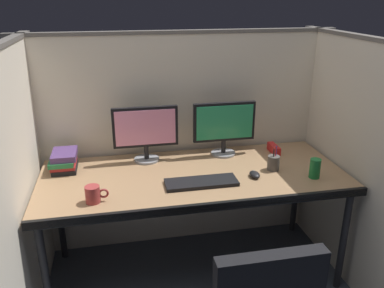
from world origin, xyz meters
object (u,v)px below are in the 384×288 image
Objects in this scene: red_stapler at (274,149)px; monitor_right at (224,125)px; pen_cup at (273,163)px; desk at (194,181)px; soda_can at (315,168)px; keyboard_main at (201,182)px; monitor_left at (145,130)px; book_stack at (64,161)px; computer_mouse at (255,174)px; coffee_mug at (93,194)px.

monitor_right is at bearing 173.70° from red_stapler.
pen_cup is (0.24, -0.32, -0.17)m from monitor_right.
desk is 0.47m from monitor_right.
monitor_right is 0.67m from soda_can.
desk is at bearing 96.42° from keyboard_main.
soda_can is (0.98, -0.47, -0.15)m from monitor_left.
pen_cup is at bearing -11.51° from book_stack.
red_stapler is (0.27, 0.36, 0.01)m from computer_mouse.
red_stapler is (0.90, -0.03, -0.19)m from monitor_left.
soda_can is at bearing -12.30° from computer_mouse.
monitor_left is 0.86m from pen_cup.
soda_can is at bearing -37.54° from pen_cup.
book_stack reaches higher than desk.
red_stapler is at bearing 66.99° from pen_cup.
monitor_right is at bearing 2.69° from book_stack.
monitor_right is 0.41m from red_stapler.
desk is 15.57× the size of soda_can.
monitor_right reaches higher than keyboard_main.
monitor_left reaches higher than book_stack.
desk is at bearing -46.12° from monitor_left.
red_stapler is 1.19× the size of coffee_mug.
desk is at bearing -16.35° from book_stack.
coffee_mug is at bearing -172.53° from computer_mouse.
pen_cup is at bearing -52.64° from monitor_right.
book_stack is at bearing 163.65° from desk.
pen_cup is at bearing 142.46° from soda_can.
red_stapler is at bearing 21.38° from coffee_mug.
monitor_left reaches higher than red_stapler.
desk is 0.52m from pen_cup.
soda_can is 0.81× the size of red_stapler.
monitor_left reaches higher than desk.
pen_cup is (-0.12, -0.28, 0.02)m from red_stapler.
soda_can is 1.32m from coffee_mug.
pen_cup is at bearing -3.62° from desk.
desk is 4.42× the size of monitor_left.
red_stapler is (0.36, -0.04, -0.19)m from monitor_right.
keyboard_main is 2.71× the size of pen_cup.
monitor_left is at bearing 148.09° from computer_mouse.
computer_mouse is at bearing -77.27° from monitor_right.
pen_cup reaches higher than keyboard_main.
monitor_left is 3.52× the size of soda_can.
soda_can is at bearing 2.11° from coffee_mug.
coffee_mug reaches higher than desk.
book_stack is 1.34m from pen_cup.
pen_cup reaches higher than computer_mouse.
keyboard_main is 0.90m from book_stack.
pen_cup is (0.78, -0.31, -0.17)m from monitor_left.
soda_can reaches higher than coffee_mug.
monitor_right is (0.54, 0.00, 0.00)m from monitor_left.
desk is 4.42× the size of keyboard_main.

